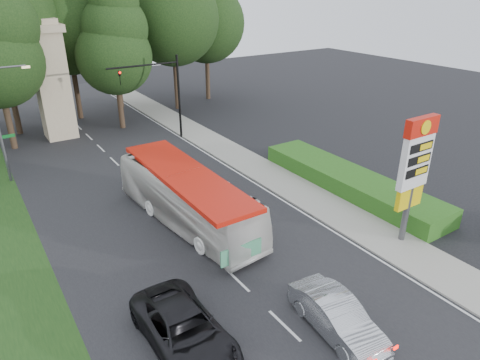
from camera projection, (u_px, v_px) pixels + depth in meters
ground at (292, 334)px, 16.84m from camera, size 120.00×120.00×0.00m
road_surface at (165, 211)px, 25.94m from camera, size 14.00×80.00×0.02m
sidewalk_right at (276, 178)px, 30.17m from camera, size 3.00×80.00×0.12m
hedge at (349, 181)px, 28.40m from camera, size 3.00×14.00×1.20m
gas_station_pylon at (415, 164)px, 21.09m from camera, size 2.10×0.45×6.85m
traffic_signal_mast at (164, 87)px, 35.94m from camera, size 6.10×0.35×7.20m
streetlight_signs at (0, 119)px, 28.19m from camera, size 2.75×0.98×8.00m
monument at (52, 80)px, 36.47m from camera, size 3.00×3.00×10.05m
tree_center_right at (62, 2)px, 39.30m from camera, size 9.24×9.24×18.15m
tree_east_near at (111, 15)px, 43.87m from camera, size 8.12×8.12×15.95m
tree_far_east at (205, 6)px, 47.07m from camera, size 8.68×8.68×17.05m
tree_monument_right at (113, 41)px, 37.63m from camera, size 6.72×6.72×13.20m
transit_bus at (187, 199)px, 23.97m from camera, size 3.87×11.53×3.15m
sedan_silver at (337, 317)px, 16.65m from camera, size 2.01×4.70×1.51m
suv_charcoal at (184, 330)px, 15.98m from camera, size 2.57×5.56×1.54m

